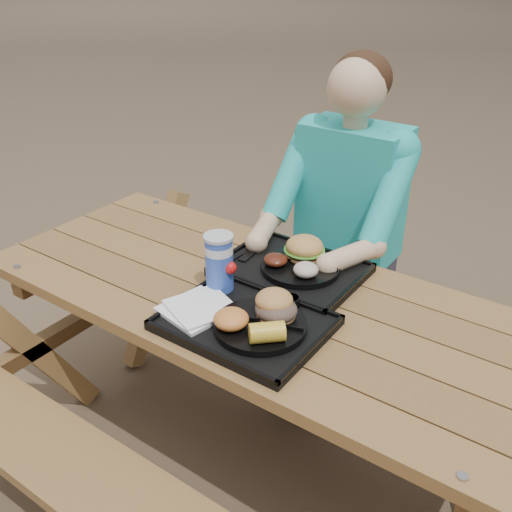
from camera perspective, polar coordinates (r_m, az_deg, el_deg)
The scene contains 18 objects.
ground at distance 2.28m, azimuth 0.00°, elevation -19.83°, with size 60.00×60.00×0.00m, color #999999.
picnic_table at distance 2.01m, azimuth 0.00°, elevation -12.73°, with size 1.80×1.49×0.75m, color #999999, non-canonical shape.
tray_near at distance 1.63m, azimuth -1.08°, elevation -6.80°, with size 0.45×0.35×0.02m, color black.
tray_far at distance 1.88m, azimuth 3.51°, elevation -1.48°, with size 0.45×0.35×0.02m, color black.
plate_near at distance 1.59m, azimuth 0.43°, elevation -6.96°, with size 0.26×0.26×0.02m, color black.
plate_far at distance 1.87m, azimuth 4.47°, elevation -1.09°, with size 0.26×0.26×0.02m, color black.
napkin_stack at distance 1.67m, azimuth -5.98°, elevation -5.22°, with size 0.18×0.18×0.02m, color white.
soda_cup at distance 1.73m, azimuth -3.70°, elevation -0.79°, with size 0.09×0.09×0.17m, color #173AAD.
condiment_bbq at distance 1.69m, azimuth 1.50°, elevation -4.23°, with size 0.05×0.05×0.03m, color black.
condiment_mustard at distance 1.68m, azimuth 3.47°, elevation -4.61°, with size 0.06×0.06×0.03m, color yellow.
sandwich at distance 1.57m, azimuth 2.04°, elevation -4.32°, with size 0.11×0.11×0.12m, color #BF8243, non-canonical shape.
mac_cheese at distance 1.55m, azimuth -2.51°, elevation -6.31°, with size 0.10×0.10×0.05m, color orange.
corn_cob at distance 1.50m, azimuth 1.11°, elevation -7.64°, with size 0.09×0.09×0.05m, color yellow, non-canonical shape.
cutlery_far at distance 1.97m, azimuth -0.28°, elevation 0.49°, with size 0.03×0.16×0.01m, color black.
burger at distance 1.88m, azimuth 4.89°, elevation 1.42°, with size 0.13×0.13×0.11m, color #C88C46, non-canonical shape.
baked_beans at distance 1.85m, azimuth 1.97°, elevation -0.38°, with size 0.08×0.08×0.04m, color #501D10.
potato_salad at distance 1.79m, azimuth 5.00°, elevation -1.37°, with size 0.08×0.08×0.04m, color beige.
diner at distance 2.32m, azimuth 8.88°, elevation 0.94°, with size 0.48×0.84×1.28m, color teal, non-canonical shape.
Camera 1 is at (0.87, -1.23, 1.71)m, focal length 40.00 mm.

